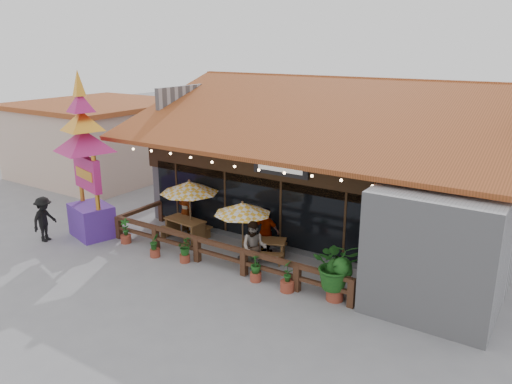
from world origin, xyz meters
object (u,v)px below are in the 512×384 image
Objects in this scene: thai_sign_tower at (84,145)px; tropical_plant at (336,266)px; picnic_table_right at (265,246)px; umbrella_left at (189,187)px; picnic_table_left at (185,226)px; pedestrian at (44,219)px; umbrella_right at (243,209)px.

thai_sign_tower is 3.60× the size of tropical_plant.
picnic_table_right is 7.87m from thai_sign_tower.
tropical_plant is (6.80, -1.37, -1.00)m from umbrella_left.
umbrella_left is 1.60m from picnic_table_left.
pedestrian is at bearing -144.06° from picnic_table_left.
umbrella_right is at bearing -8.81° from umbrella_left.
umbrella_right reaches higher than tropical_plant.
umbrella_right is 0.31× the size of thai_sign_tower.
umbrella_right is at bearing -144.40° from picnic_table_right.
picnic_table_right is 1.06× the size of pedestrian.
picnic_table_left is (-3.00, 0.35, -1.35)m from umbrella_right.
picnic_table_left is 0.95× the size of picnic_table_right.
umbrella_right is 6.71m from thai_sign_tower.
pedestrian is (-1.09, -1.35, -2.80)m from thai_sign_tower.
umbrella_left is 0.35× the size of thai_sign_tower.
picnic_table_right is 3.71m from tropical_plant.
picnic_table_left is 0.93× the size of tropical_plant.
pedestrian is at bearing -159.04° from umbrella_right.
thai_sign_tower is at bearing -166.82° from umbrella_right.
umbrella_left is at bearing 171.19° from umbrella_right.
thai_sign_tower is 3.29m from pedestrian.
pedestrian is at bearing -170.62° from tropical_plant.
umbrella_right is 1.60m from picnic_table_right.
umbrella_right is 3.31m from picnic_table_left.
picnic_table_left is 4.91m from thai_sign_tower.
umbrella_right is at bearing -84.19° from pedestrian.
umbrella_left is 1.12× the size of umbrella_right.
umbrella_left reaches higher than tropical_plant.
umbrella_left reaches higher than pedestrian.
picnic_table_left is 7.16m from tropical_plant.
thai_sign_tower is at bearing -151.51° from umbrella_left.
picnic_table_left is 5.42m from pedestrian.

